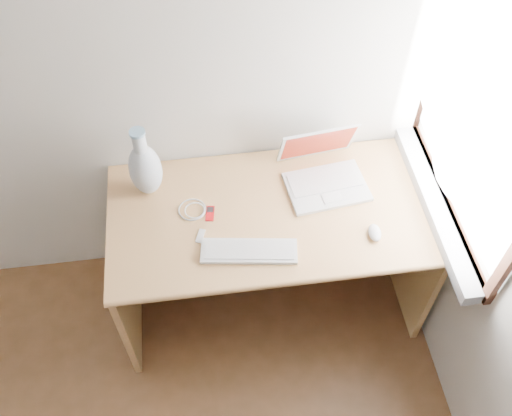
{
  "coord_description": "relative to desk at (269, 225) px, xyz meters",
  "views": [
    {
      "loc": [
        0.71,
        -0.13,
        2.74
      ],
      "look_at": [
        0.91,
        1.35,
        0.83
      ],
      "focal_mm": 40.0,
      "sensor_mm": 36.0,
      "label": 1
    }
  ],
  "objects": [
    {
      "name": "window",
      "position": [
        0.73,
        -0.17,
        0.74
      ],
      "size": [
        0.11,
        0.99,
        1.1
      ],
      "color": "white",
      "rests_on": "right_wall"
    },
    {
      "name": "mouse",
      "position": [
        0.41,
        -0.27,
        0.24
      ],
      "size": [
        0.06,
        0.1,
        0.03
      ],
      "primitive_type": "ellipsoid",
      "rotation": [
        0.0,
        0.0,
        -0.1
      ],
      "color": "silver",
      "rests_on": "desk"
    },
    {
      "name": "desk",
      "position": [
        0.0,
        0.0,
        0.0
      ],
      "size": [
        1.44,
        0.72,
        0.76
      ],
      "color": "tan",
      "rests_on": "floor"
    },
    {
      "name": "vase",
      "position": [
        -0.53,
        0.1,
        0.37
      ],
      "size": [
        0.14,
        0.14,
        0.37
      ],
      "color": "silver",
      "rests_on": "desk"
    },
    {
      "name": "back_wall",
      "position": [
        -0.98,
        0.28,
        0.76
      ],
      "size": [
        3.5,
        0.04,
        2.6
      ],
      "primitive_type": "cube",
      "color": "silver",
      "rests_on": "floor"
    },
    {
      "name": "cable_coil",
      "position": [
        -0.35,
        -0.04,
        0.22
      ],
      "size": [
        0.15,
        0.15,
        0.01
      ],
      "primitive_type": "torus",
      "rotation": [
        0.0,
        0.0,
        0.3
      ],
      "color": "white",
      "rests_on": "desk"
    },
    {
      "name": "remote",
      "position": [
        -0.32,
        -0.18,
        0.22
      ],
      "size": [
        0.05,
        0.07,
        0.01
      ],
      "primitive_type": "cube",
      "rotation": [
        0.0,
        0.0,
        -0.35
      ],
      "color": "white",
      "rests_on": "desk"
    },
    {
      "name": "external_keyboard",
      "position": [
        -0.13,
        -0.29,
        0.23
      ],
      "size": [
        0.41,
        0.18,
        0.02
      ],
      "rotation": [
        0.0,
        0.0,
        -0.14
      ],
      "color": "white",
      "rests_on": "desk"
    },
    {
      "name": "laptop",
      "position": [
        0.26,
        0.05,
        0.28
      ],
      "size": [
        0.38,
        0.33,
        0.24
      ],
      "rotation": [
        0.0,
        0.0,
        0.12
      ],
      "color": "silver",
      "rests_on": "desk"
    },
    {
      "name": "ipod",
      "position": [
        -0.27,
        -0.07,
        0.22
      ],
      "size": [
        0.05,
        0.09,
        0.01
      ],
      "rotation": [
        0.0,
        0.0,
        -0.15
      ],
      "color": "#A40B0F",
      "rests_on": "desk"
    }
  ]
}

